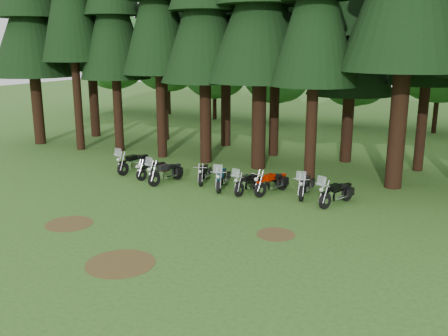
% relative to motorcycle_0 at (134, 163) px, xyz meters
% --- Properties ---
extents(ground, '(120.00, 120.00, 0.00)m').
position_rel_motorcycle_0_xyz_m(ground, '(5.53, -5.60, -0.50)').
color(ground, '#315C22').
rests_on(ground, ground).
extents(pine_back_4, '(4.94, 4.94, 13.78)m').
position_rel_motorcycle_0_xyz_m(pine_back_4, '(9.57, 7.65, 7.75)').
color(pine_back_4, black).
rests_on(pine_back_4, ground).
extents(decid_0, '(8.00, 7.78, 10.00)m').
position_rel_motorcycle_0_xyz_m(decid_0, '(-16.57, 19.67, 5.39)').
color(decid_0, black).
rests_on(decid_0, ground).
extents(decid_1, '(7.91, 7.69, 9.88)m').
position_rel_motorcycle_0_xyz_m(decid_1, '(-10.46, 20.17, 5.33)').
color(decid_1, black).
rests_on(decid_1, ground).
extents(decid_2, '(6.72, 6.53, 8.40)m').
position_rel_motorcycle_0_xyz_m(decid_2, '(-4.91, 19.18, 4.45)').
color(decid_2, black).
rests_on(decid_2, ground).
extents(decid_3, '(6.12, 5.95, 7.65)m').
position_rel_motorcycle_0_xyz_m(decid_3, '(0.82, 19.53, 4.01)').
color(decid_3, black).
rests_on(decid_3, ground).
extents(decid_4, '(5.93, 5.76, 7.41)m').
position_rel_motorcycle_0_xyz_m(decid_4, '(7.11, 20.73, 3.87)').
color(decid_4, black).
rests_on(decid_4, ground).
extents(decid_5, '(8.45, 8.21, 10.56)m').
position_rel_motorcycle_0_xyz_m(decid_5, '(13.82, 20.12, 5.73)').
color(decid_5, black).
rests_on(decid_5, ground).
extents(dirt_patch_0, '(1.80, 1.80, 0.01)m').
position_rel_motorcycle_0_xyz_m(dirt_patch_0, '(2.53, -7.60, -0.50)').
color(dirt_patch_0, '#4C3D1E').
rests_on(dirt_patch_0, ground).
extents(dirt_patch_1, '(1.40, 1.40, 0.01)m').
position_rel_motorcycle_0_xyz_m(dirt_patch_1, '(10.03, -5.10, -0.50)').
color(dirt_patch_1, '#4C3D1E').
rests_on(dirt_patch_1, ground).
extents(dirt_patch_2, '(2.20, 2.20, 0.01)m').
position_rel_motorcycle_0_xyz_m(dirt_patch_2, '(6.53, -9.60, -0.50)').
color(dirt_patch_2, '#4C3D1E').
rests_on(dirt_patch_2, ground).
extents(motorcycle_0, '(0.64, 2.41, 1.51)m').
position_rel_motorcycle_0_xyz_m(motorcycle_0, '(0.00, 0.00, 0.00)').
color(motorcycle_0, black).
rests_on(motorcycle_0, ground).
extents(motorcycle_1, '(0.63, 1.99, 0.82)m').
position_rel_motorcycle_0_xyz_m(motorcycle_1, '(1.52, -0.52, -0.09)').
color(motorcycle_1, black).
rests_on(motorcycle_1, ground).
extents(motorcycle_2, '(0.78, 2.38, 1.50)m').
position_rel_motorcycle_0_xyz_m(motorcycle_2, '(2.68, -1.01, -0.00)').
color(motorcycle_2, black).
rests_on(motorcycle_2, ground).
extents(motorcycle_3, '(0.79, 1.99, 0.84)m').
position_rel_motorcycle_0_xyz_m(motorcycle_3, '(4.29, -0.07, -0.08)').
color(motorcycle_3, black).
rests_on(motorcycle_3, ground).
extents(motorcycle_4, '(0.97, 2.24, 1.43)m').
position_rel_motorcycle_0_xyz_m(motorcycle_4, '(5.60, -0.69, -0.03)').
color(motorcycle_4, black).
rests_on(motorcycle_4, ground).
extents(motorcycle_5, '(0.57, 2.15, 1.35)m').
position_rel_motorcycle_0_xyz_m(motorcycle_5, '(7.00, -0.76, -0.05)').
color(motorcycle_5, black).
rests_on(motorcycle_5, ground).
extents(motorcycle_6, '(0.85, 2.22, 0.93)m').
position_rel_motorcycle_0_xyz_m(motorcycle_6, '(8.03, -0.36, -0.03)').
color(motorcycle_6, black).
rests_on(motorcycle_6, ground).
extents(motorcycle_7, '(0.58, 2.27, 1.43)m').
position_rel_motorcycle_0_xyz_m(motorcycle_7, '(9.53, -0.12, -0.03)').
color(motorcycle_7, black).
rests_on(motorcycle_7, ground).
extents(motorcycle_8, '(1.10, 2.27, 1.47)m').
position_rel_motorcycle_0_xyz_m(motorcycle_8, '(11.11, -0.71, -0.01)').
color(motorcycle_8, black).
rests_on(motorcycle_8, ground).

